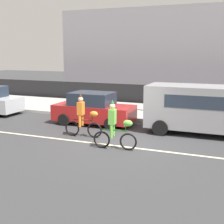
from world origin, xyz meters
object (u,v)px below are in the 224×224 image
object	(u,v)px
parade_cyclist_orange	(83,118)
parked_car_red	(93,109)
parked_van_grey	(205,106)
pedestrian_onlooker	(151,97)
parade_cyclist_lime	(115,128)

from	to	relation	value
parade_cyclist_orange	parked_car_red	xyz separation A→B (m)	(-0.65, 2.38, -0.06)
parade_cyclist_orange	parked_van_grey	bearing A→B (deg)	27.14
parked_van_grey	pedestrian_onlooker	size ratio (longest dim) A/B	3.09
parked_car_red	pedestrian_onlooker	xyz separation A→B (m)	(2.05, 3.70, 0.23)
parked_car_red	pedestrian_onlooker	size ratio (longest dim) A/B	2.53
parked_car_red	parked_van_grey	bearing A→B (deg)	0.98
parade_cyclist_lime	parked_car_red	xyz separation A→B (m)	(-2.59, 3.51, -0.06)
parade_cyclist_orange	parade_cyclist_lime	bearing A→B (deg)	-30.37
parked_van_grey	parked_car_red	xyz separation A→B (m)	(-5.48, -0.09, -0.50)
parade_cyclist_lime	parade_cyclist_orange	bearing A→B (deg)	149.63
parade_cyclist_orange	parade_cyclist_lime	distance (m)	2.24
parked_van_grey	parade_cyclist_orange	bearing A→B (deg)	-152.86
parade_cyclist_orange	parked_car_red	world-z (taller)	parade_cyclist_orange
parked_van_grey	parade_cyclist_lime	bearing A→B (deg)	-128.74
parade_cyclist_lime	parked_van_grey	world-z (taller)	parked_van_grey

